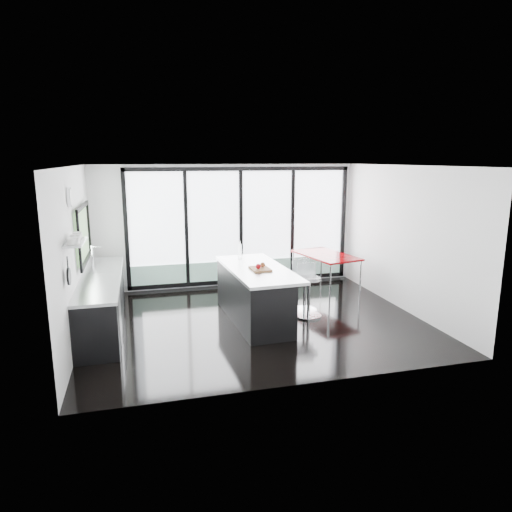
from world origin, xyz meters
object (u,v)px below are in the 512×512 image
object	(u,v)px
island	(253,294)
bar_stool_near	(309,297)
bar_stool_far	(305,292)
red_table	(325,273)

from	to	relation	value
island	bar_stool_near	distance (m)	1.05
bar_stool_far	red_table	world-z (taller)	red_table
island	bar_stool_far	size ratio (longest dim) A/B	3.16
bar_stool_near	bar_stool_far	size ratio (longest dim) A/B	0.99
island	bar_stool_near	world-z (taller)	island
island	bar_stool_far	xyz separation A→B (m)	(1.09, 0.22, -0.11)
bar_stool_far	red_table	xyz separation A→B (m)	(0.95, 1.20, 0.03)
bar_stool_far	red_table	size ratio (longest dim) A/B	0.50
bar_stool_far	red_table	distance (m)	1.53
bar_stool_near	red_table	bearing A→B (deg)	60.35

